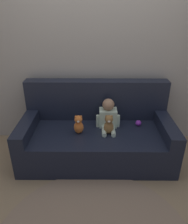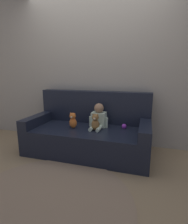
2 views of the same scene
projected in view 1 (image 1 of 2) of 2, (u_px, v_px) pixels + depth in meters
The scene contains 7 objects.
ground_plane at pixel (96, 156), 2.90m from camera, with size 12.00×12.00×0.00m, color #9E8460.
wall_back at pixel (97, 49), 2.82m from camera, with size 8.00×0.05×2.60m.
couch at pixel (96, 134), 2.83m from camera, with size 1.87×0.90×0.93m.
person_baby at pixel (108, 116), 2.76m from camera, with size 0.30×0.37×0.37m.
teddy_bear_brown at pixel (109, 125), 2.62m from camera, with size 0.15×0.11×0.25m.
plush_toy_side at pixel (79, 124), 2.62m from camera, with size 0.12×0.11×0.24m.
toy_ball at pixel (138, 123), 2.83m from camera, with size 0.07×0.07×0.07m.
Camera 1 is at (-0.01, -2.35, 1.80)m, focal length 35.00 mm.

